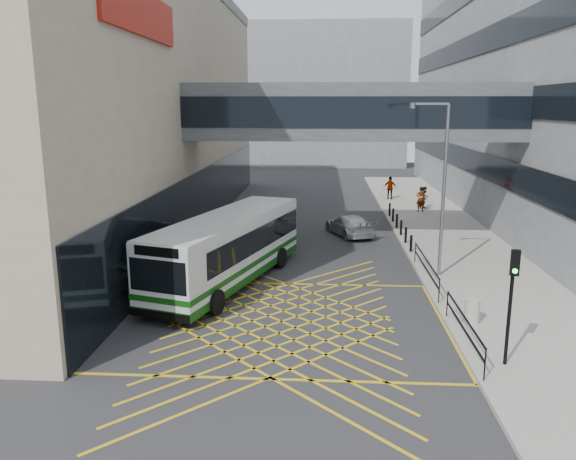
% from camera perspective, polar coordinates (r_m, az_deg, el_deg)
% --- Properties ---
extents(ground, '(120.00, 120.00, 0.00)m').
position_cam_1_polar(ground, '(21.13, -0.68, -9.28)').
color(ground, '#333335').
extents(building_whsmith, '(24.17, 42.00, 16.00)m').
position_cam_1_polar(building_whsmith, '(40.52, -25.68, 11.56)').
color(building_whsmith, tan).
rests_on(building_whsmith, ground).
extents(building_far, '(28.00, 16.00, 18.00)m').
position_cam_1_polar(building_far, '(79.64, 1.09, 13.40)').
color(building_far, gray).
rests_on(building_far, ground).
extents(skybridge, '(20.00, 4.10, 3.00)m').
position_cam_1_polar(skybridge, '(31.59, 6.48, 11.84)').
color(skybridge, '#4B5156').
rests_on(skybridge, ground).
extents(pavement, '(6.00, 54.00, 0.16)m').
position_cam_1_polar(pavement, '(36.21, 15.48, -0.30)').
color(pavement, '#A39E95').
rests_on(pavement, ground).
extents(box_junction, '(12.00, 9.00, 0.01)m').
position_cam_1_polar(box_junction, '(21.13, -0.68, -9.27)').
color(box_junction, gold).
rests_on(box_junction, ground).
extents(bus, '(5.69, 11.37, 3.12)m').
position_cam_1_polar(bus, '(25.15, -6.01, -1.75)').
color(bus, silver).
rests_on(bus, ground).
extents(car_white, '(3.17, 5.11, 1.52)m').
position_cam_1_polar(car_white, '(23.79, -10.58, -5.03)').
color(car_white, silver).
rests_on(car_white, ground).
extents(car_dark, '(3.87, 5.35, 1.56)m').
position_cam_1_polar(car_dark, '(31.79, -4.59, -0.34)').
color(car_dark, '#222328').
rests_on(car_dark, ground).
extents(car_silver, '(3.33, 4.70, 1.35)m').
position_cam_1_polar(car_silver, '(34.72, 6.25, 0.55)').
color(car_silver, '#96999E').
rests_on(car_silver, ground).
extents(traffic_light, '(0.28, 0.43, 3.65)m').
position_cam_1_polar(traffic_light, '(17.84, 21.79, -5.76)').
color(traffic_light, black).
rests_on(traffic_light, pavement).
extents(street_lamp, '(1.77, 0.28, 7.81)m').
position_cam_1_polar(street_lamp, '(26.06, 15.22, 4.96)').
color(street_lamp, slate).
rests_on(street_lamp, pavement).
extents(litter_bin, '(0.53, 0.53, 0.92)m').
position_cam_1_polar(litter_bin, '(21.47, 18.20, -7.81)').
color(litter_bin, '#ADA89E').
rests_on(litter_bin, pavement).
extents(kerb_railings, '(0.05, 12.54, 1.00)m').
position_cam_1_polar(kerb_railings, '(22.93, 15.24, -5.62)').
color(kerb_railings, black).
rests_on(kerb_railings, pavement).
extents(bollards, '(0.14, 10.14, 0.90)m').
position_cam_1_polar(bollards, '(35.63, 11.20, 0.59)').
color(bollards, black).
rests_on(bollards, pavement).
extents(pedestrian_a, '(0.80, 0.63, 1.83)m').
position_cam_1_polar(pedestrian_a, '(42.61, 13.32, 3.08)').
color(pedestrian_a, gray).
rests_on(pedestrian_a, pavement).
extents(pedestrian_b, '(0.93, 0.88, 1.66)m').
position_cam_1_polar(pedestrian_b, '(43.90, 13.71, 3.21)').
color(pedestrian_b, gray).
rests_on(pedestrian_b, pavement).
extents(pedestrian_c, '(1.21, 0.78, 1.89)m').
position_cam_1_polar(pedestrian_c, '(47.66, 10.35, 4.23)').
color(pedestrian_c, gray).
rests_on(pedestrian_c, pavement).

